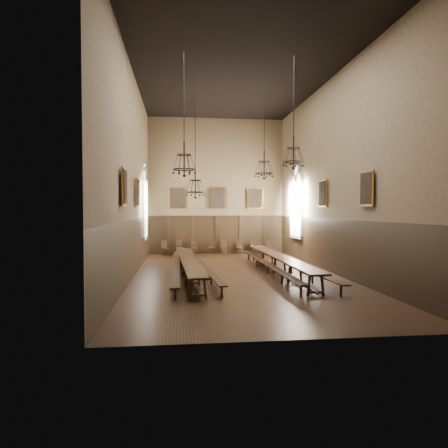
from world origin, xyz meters
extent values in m
cube|color=black|center=(0.00, 0.00, -0.01)|extent=(9.00, 18.00, 0.02)
cube|color=black|center=(0.00, 0.00, 9.01)|extent=(9.00, 18.00, 0.02)
cube|color=#7E6B4D|center=(0.00, 9.01, 4.50)|extent=(9.00, 0.02, 9.00)
cube|color=#7E6B4D|center=(0.00, -9.01, 4.50)|extent=(9.00, 0.02, 9.00)
cube|color=#7E6B4D|center=(-4.51, 0.00, 4.50)|extent=(0.02, 18.00, 9.00)
cube|color=#7E6B4D|center=(4.51, 0.00, 4.50)|extent=(0.02, 18.00, 9.00)
cube|color=black|center=(-2.10, -0.19, 0.74)|extent=(1.12, 9.89, 0.07)
cube|color=black|center=(2.03, 0.09, 0.78)|extent=(0.80, 10.53, 0.07)
cube|color=black|center=(-2.63, 0.21, 0.46)|extent=(0.37, 10.73, 0.05)
cube|color=black|center=(-1.42, 0.11, 0.42)|extent=(0.97, 9.87, 0.05)
cube|color=black|center=(1.50, 0.18, 0.46)|extent=(0.34, 10.79, 0.05)
cube|color=black|center=(2.57, 0.02, 0.45)|extent=(0.97, 10.58, 0.05)
cube|color=black|center=(-3.42, 8.49, 0.43)|extent=(0.51, 0.51, 0.05)
cube|color=black|center=(-3.42, 8.67, 0.67)|extent=(0.39, 0.16, 0.48)
cube|color=black|center=(-2.47, 8.54, 0.43)|extent=(0.49, 0.49, 0.05)
cube|color=black|center=(-2.47, 8.71, 0.67)|extent=(0.40, 0.14, 0.48)
cube|color=black|center=(-1.51, 8.46, 0.41)|extent=(0.43, 0.43, 0.05)
cube|color=black|center=(-1.51, 8.62, 0.63)|extent=(0.38, 0.09, 0.45)
cube|color=black|center=(-0.39, 8.53, 0.42)|extent=(0.48, 0.48, 0.05)
cube|color=black|center=(-0.39, 8.70, 0.65)|extent=(0.39, 0.14, 0.47)
cube|color=black|center=(0.41, 8.53, 0.47)|extent=(0.53, 0.53, 0.05)
cube|color=black|center=(0.41, 8.72, 0.73)|extent=(0.43, 0.15, 0.52)
cube|color=black|center=(1.49, 8.57, 0.42)|extent=(0.43, 0.43, 0.05)
cube|color=black|center=(1.49, 8.74, 0.66)|extent=(0.39, 0.08, 0.47)
cube|color=black|center=(2.49, 8.46, 0.44)|extent=(0.51, 0.51, 0.05)
cube|color=black|center=(2.49, 8.63, 0.68)|extent=(0.40, 0.15, 0.49)
cube|color=black|center=(3.49, 8.51, 0.42)|extent=(0.42, 0.42, 0.05)
cube|color=black|center=(3.49, 8.68, 0.66)|extent=(0.40, 0.07, 0.47)
cylinder|color=black|center=(-1.68, 2.54, 6.97)|extent=(0.03, 0.03, 4.07)
torus|color=black|center=(-1.68, 2.54, 3.80)|extent=(0.92, 0.92, 0.05)
torus|color=black|center=(-1.68, 2.54, 4.39)|extent=(0.58, 0.58, 0.04)
cylinder|color=black|center=(-1.68, 2.54, 4.28)|extent=(0.06, 0.06, 1.30)
cylinder|color=black|center=(1.80, 2.38, 7.45)|extent=(0.03, 0.03, 3.09)
torus|color=black|center=(1.80, 2.38, 4.76)|extent=(0.93, 0.93, 0.05)
torus|color=black|center=(1.80, 2.38, 5.36)|extent=(0.59, 0.59, 0.04)
cylinder|color=black|center=(1.80, 2.38, 5.25)|extent=(0.07, 0.07, 1.31)
cylinder|color=black|center=(-2.30, -2.01, 7.27)|extent=(0.03, 0.03, 3.46)
torus|color=black|center=(-2.30, -2.01, 4.47)|extent=(0.87, 0.87, 0.05)
torus|color=black|center=(-2.30, -2.01, 5.03)|extent=(0.55, 0.55, 0.04)
cylinder|color=black|center=(-2.30, -2.01, 4.93)|extent=(0.06, 0.06, 1.23)
cylinder|color=black|center=(2.01, -2.09, 7.42)|extent=(0.03, 0.03, 3.15)
torus|color=black|center=(2.01, -2.09, 4.81)|extent=(0.84, 0.84, 0.05)
torus|color=black|center=(2.01, -2.09, 5.35)|extent=(0.54, 0.54, 0.04)
cylinder|color=black|center=(2.01, -2.09, 5.25)|extent=(0.06, 0.06, 1.19)
cube|color=#B4772B|center=(-2.60, 8.88, 3.70)|extent=(1.10, 0.12, 1.40)
cube|color=black|center=(-2.60, 8.88, 3.70)|extent=(0.98, 0.02, 1.28)
cube|color=#B4772B|center=(0.00, 8.88, 3.70)|extent=(1.10, 0.12, 1.40)
cube|color=black|center=(0.00, 8.88, 3.70)|extent=(0.98, 0.02, 1.28)
cube|color=#B4772B|center=(2.60, 8.88, 3.70)|extent=(1.10, 0.12, 1.40)
cube|color=black|center=(2.60, 8.88, 3.70)|extent=(0.98, 0.02, 1.28)
cube|color=#B4772B|center=(-4.38, 1.00, 3.70)|extent=(0.12, 1.00, 1.30)
cube|color=black|center=(-4.38, 1.00, 3.70)|extent=(0.02, 0.88, 1.18)
cube|color=#B4772B|center=(-4.38, -3.50, 3.70)|extent=(0.12, 1.00, 1.30)
cube|color=black|center=(-4.38, -3.50, 3.70)|extent=(0.02, 0.88, 1.18)
cube|color=#B4772B|center=(4.38, 1.00, 3.70)|extent=(0.12, 1.00, 1.30)
cube|color=black|center=(4.38, 1.00, 3.70)|extent=(0.02, 0.88, 1.18)
cube|color=#B4772B|center=(4.38, -3.50, 3.70)|extent=(0.12, 1.00, 1.30)
cube|color=black|center=(4.38, -3.50, 3.70)|extent=(0.02, 0.88, 1.18)
camera|label=1|loc=(-2.53, -17.56, 2.90)|focal=32.00mm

